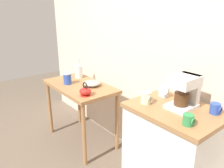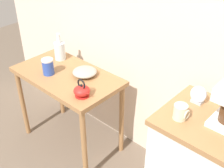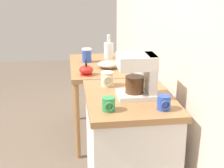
{
  "view_description": "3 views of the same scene",
  "coord_description": "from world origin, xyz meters",
  "px_view_note": "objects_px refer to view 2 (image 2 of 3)",
  "views": [
    {
      "loc": [
        1.48,
        -1.29,
        1.66
      ],
      "look_at": [
        -0.12,
        -0.01,
        0.95
      ],
      "focal_mm": 36.1,
      "sensor_mm": 36.0,
      "label": 1
    },
    {
      "loc": [
        0.98,
        -1.32,
        2.03
      ],
      "look_at": [
        -0.2,
        -0.03,
        0.92
      ],
      "focal_mm": 46.74,
      "sensor_mm": 36.0,
      "label": 2
    },
    {
      "loc": [
        2.43,
        -0.29,
        1.62
      ],
      "look_at": [
        0.09,
        0.03,
        0.84
      ],
      "focal_mm": 53.5,
      "sensor_mm": 36.0,
      "label": 3
    }
  ],
  "objects_px": {
    "bowl_stoneware": "(85,72)",
    "table_clock": "(198,96)",
    "glass_carafe_vase": "(60,50)",
    "canister_enamel": "(48,67)",
    "teakettle": "(82,91)",
    "mug_small_cream": "(181,112)"
  },
  "relations": [
    {
      "from": "bowl_stoneware",
      "to": "teakettle",
      "type": "bearing_deg",
      "value": -46.95
    },
    {
      "from": "teakettle",
      "to": "glass_carafe_vase",
      "type": "bearing_deg",
      "value": 155.12
    },
    {
      "from": "bowl_stoneware",
      "to": "canister_enamel",
      "type": "relative_size",
      "value": 1.46
    },
    {
      "from": "glass_carafe_vase",
      "to": "mug_small_cream",
      "type": "xyz_separation_m",
      "value": [
        1.36,
        -0.18,
        0.11
      ]
    },
    {
      "from": "bowl_stoneware",
      "to": "glass_carafe_vase",
      "type": "xyz_separation_m",
      "value": [
        -0.39,
        0.05,
        0.05
      ]
    },
    {
      "from": "glass_carafe_vase",
      "to": "mug_small_cream",
      "type": "height_order",
      "value": "glass_carafe_vase"
    },
    {
      "from": "mug_small_cream",
      "to": "glass_carafe_vase",
      "type": "bearing_deg",
      "value": 172.4
    },
    {
      "from": "canister_enamel",
      "to": "table_clock",
      "type": "relative_size",
      "value": 1.19
    },
    {
      "from": "glass_carafe_vase",
      "to": "table_clock",
      "type": "xyz_separation_m",
      "value": [
        1.36,
        0.03,
        0.11
      ]
    },
    {
      "from": "table_clock",
      "to": "bowl_stoneware",
      "type": "bearing_deg",
      "value": -174.79
    },
    {
      "from": "glass_carafe_vase",
      "to": "table_clock",
      "type": "height_order",
      "value": "table_clock"
    },
    {
      "from": "bowl_stoneware",
      "to": "canister_enamel",
      "type": "height_order",
      "value": "canister_enamel"
    },
    {
      "from": "teakettle",
      "to": "table_clock",
      "type": "distance_m",
      "value": 0.84
    },
    {
      "from": "bowl_stoneware",
      "to": "canister_enamel",
      "type": "xyz_separation_m",
      "value": [
        -0.25,
        -0.19,
        0.04
      ]
    },
    {
      "from": "bowl_stoneware",
      "to": "teakettle",
      "type": "height_order",
      "value": "teakettle"
    },
    {
      "from": "mug_small_cream",
      "to": "table_clock",
      "type": "xyz_separation_m",
      "value": [
        -0.0,
        0.22,
        0.01
      ]
    },
    {
      "from": "table_clock",
      "to": "canister_enamel",
      "type": "bearing_deg",
      "value": -167.3
    },
    {
      "from": "bowl_stoneware",
      "to": "teakettle",
      "type": "xyz_separation_m",
      "value": [
        0.21,
        -0.22,
        0.01
      ]
    },
    {
      "from": "bowl_stoneware",
      "to": "mug_small_cream",
      "type": "distance_m",
      "value": 1.0
    },
    {
      "from": "teakettle",
      "to": "mug_small_cream",
      "type": "bearing_deg",
      "value": 6.97
    },
    {
      "from": "bowl_stoneware",
      "to": "table_clock",
      "type": "height_order",
      "value": "table_clock"
    },
    {
      "from": "glass_carafe_vase",
      "to": "canister_enamel",
      "type": "xyz_separation_m",
      "value": [
        0.14,
        -0.24,
        -0.02
      ]
    }
  ]
}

